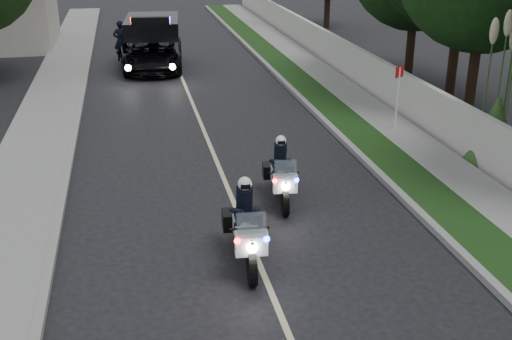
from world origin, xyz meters
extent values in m
plane|color=black|center=(0.00, 0.00, 0.00)|extent=(120.00, 120.00, 0.00)
cube|color=gray|center=(4.10, 10.00, 0.07)|extent=(0.20, 60.00, 0.15)
cube|color=#193814|center=(4.80, 10.00, 0.08)|extent=(1.20, 60.00, 0.16)
cube|color=gray|center=(6.10, 10.00, 0.08)|extent=(1.40, 60.00, 0.16)
cube|color=beige|center=(7.10, 10.00, 0.75)|extent=(0.22, 60.00, 1.50)
cube|color=gray|center=(-4.10, 10.00, 0.07)|extent=(0.20, 60.00, 0.15)
cube|color=gray|center=(-5.20, 10.00, 0.08)|extent=(2.00, 60.00, 0.16)
cube|color=#BFB78C|center=(0.00, 10.00, 0.00)|extent=(0.12, 50.00, 0.01)
imported|color=black|center=(-1.07, 18.96, 0.00)|extent=(3.03, 5.71, 2.68)
imported|color=black|center=(-2.50, 20.07, 0.00)|extent=(0.66, 1.58, 0.80)
imported|color=black|center=(-2.50, 20.07, 0.00)|extent=(0.69, 0.48, 1.87)
camera|label=1|loc=(-2.29, -9.98, 6.43)|focal=43.97mm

